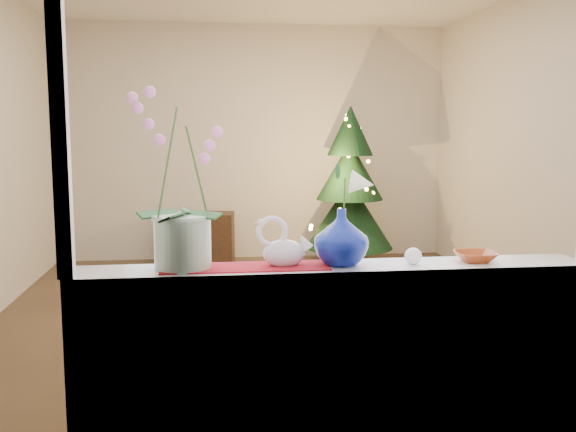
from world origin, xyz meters
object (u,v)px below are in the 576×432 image
at_px(swan, 284,243).
at_px(blue_vase, 341,233).
at_px(side_table, 199,238).
at_px(orchid_pot, 181,179).
at_px(paperweight, 413,256).
at_px(xmas_tree, 350,187).
at_px(amber_dish, 475,257).

bearing_deg(swan, blue_vase, -18.09).
bearing_deg(side_table, orchid_pot, -83.13).
xyz_separation_m(paperweight, xmas_tree, (0.68, 4.27, -0.07)).
distance_m(blue_vase, amber_dish, 0.61).
xyz_separation_m(blue_vase, paperweight, (0.31, -0.03, -0.10)).
relative_size(swan, side_table, 0.31).
relative_size(amber_dish, xmas_tree, 0.09).
bearing_deg(swan, orchid_pot, 160.67).
bearing_deg(paperweight, side_table, 101.97).
height_order(xmas_tree, side_table, xmas_tree).
relative_size(blue_vase, paperweight, 3.78).
bearing_deg(side_table, swan, -77.87).
distance_m(swan, side_table, 4.64).
distance_m(blue_vase, paperweight, 0.33).
height_order(blue_vase, side_table, blue_vase).
height_order(amber_dish, side_table, amber_dish).
relative_size(swan, xmas_tree, 0.14).
bearing_deg(swan, xmas_tree, 55.47).
distance_m(orchid_pot, blue_vase, 0.71).
height_order(swan, xmas_tree, xmas_tree).
bearing_deg(blue_vase, paperweight, -5.96).
height_order(orchid_pot, swan, orchid_pot).
relative_size(paperweight, side_table, 0.10).
bearing_deg(paperweight, amber_dish, 5.09).
relative_size(swan, blue_vase, 0.87).
xyz_separation_m(swan, amber_dish, (0.84, -0.01, -0.08)).
distance_m(swan, amber_dish, 0.85).
height_order(orchid_pot, paperweight, orchid_pot).
bearing_deg(orchid_pot, swan, -0.98).
relative_size(paperweight, amber_dish, 0.48).
bearing_deg(blue_vase, xmas_tree, 76.92).
height_order(paperweight, amber_dish, paperweight).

